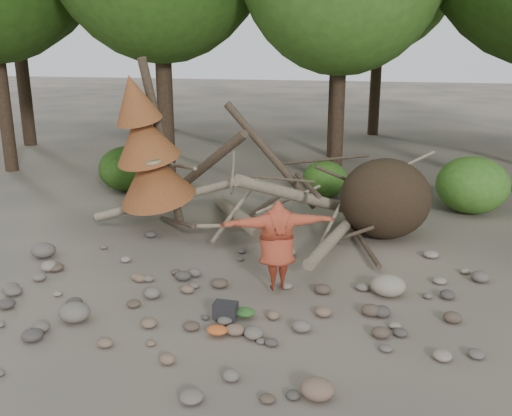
# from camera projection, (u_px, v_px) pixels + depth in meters

# --- Properties ---
(ground) EXTENTS (120.00, 120.00, 0.00)m
(ground) POSITION_uv_depth(u_px,v_px,m) (239.00, 302.00, 10.64)
(ground) COLOR #514C44
(ground) RESTS_ON ground
(deadfall_pile) EXTENTS (8.55, 5.24, 3.30)m
(deadfall_pile) POSITION_uv_depth(u_px,v_px,m) (361.00, 200.00, 13.93)
(deadfall_pile) COLOR #332619
(deadfall_pile) RESTS_ON ground
(dead_conifer) EXTENTS (2.06, 2.16, 4.35)m
(dead_conifer) POSITION_uv_depth(u_px,v_px,m) (148.00, 151.00, 13.84)
(dead_conifer) COLOR #4C3F30
(dead_conifer) RESTS_ON ground
(bush_left) EXTENTS (1.80, 1.80, 1.44)m
(bush_left) POSITION_uv_depth(u_px,v_px,m) (127.00, 169.00, 18.31)
(bush_left) COLOR #295216
(bush_left) RESTS_ON ground
(bush_mid) EXTENTS (1.40, 1.40, 1.12)m
(bush_mid) POSITION_uv_depth(u_px,v_px,m) (325.00, 179.00, 17.63)
(bush_mid) COLOR #37681E
(bush_mid) RESTS_ON ground
(bush_right) EXTENTS (2.00, 2.00, 1.60)m
(bush_right) POSITION_uv_depth(u_px,v_px,m) (472.00, 185.00, 15.95)
(bush_right) COLOR #437B26
(bush_right) RESTS_ON ground
(frisbee_thrower) EXTENTS (3.66, 1.35, 2.45)m
(frisbee_thrower) POSITION_uv_depth(u_px,v_px,m) (277.00, 245.00, 10.80)
(frisbee_thrower) COLOR #A33C24
(frisbee_thrower) RESTS_ON ground
(backpack) EXTENTS (0.41, 0.28, 0.27)m
(backpack) POSITION_uv_depth(u_px,v_px,m) (226.00, 313.00, 9.92)
(backpack) COLOR black
(backpack) RESTS_ON ground
(cloth_green) EXTENTS (0.38, 0.31, 0.14)m
(cloth_green) POSITION_uv_depth(u_px,v_px,m) (245.00, 315.00, 10.00)
(cloth_green) COLOR #2E5D25
(cloth_green) RESTS_ON ground
(cloth_orange) EXTENTS (0.35, 0.29, 0.13)m
(cloth_orange) POSITION_uv_depth(u_px,v_px,m) (217.00, 333.00, 9.40)
(cloth_orange) COLOR #C15421
(cloth_orange) RESTS_ON ground
(boulder_front_left) EXTENTS (0.55, 0.50, 0.33)m
(boulder_front_left) POSITION_uv_depth(u_px,v_px,m) (74.00, 312.00, 9.88)
(boulder_front_left) COLOR #6C655A
(boulder_front_left) RESTS_ON ground
(boulder_front_right) EXTENTS (0.47, 0.42, 0.28)m
(boulder_front_right) POSITION_uv_depth(u_px,v_px,m) (317.00, 389.00, 7.76)
(boulder_front_right) COLOR #795D4B
(boulder_front_right) RESTS_ON ground
(boulder_mid_right) EXTENTS (0.67, 0.60, 0.40)m
(boulder_mid_right) POSITION_uv_depth(u_px,v_px,m) (388.00, 285.00, 10.88)
(boulder_mid_right) COLOR gray
(boulder_mid_right) RESTS_ON ground
(boulder_mid_left) EXTENTS (0.56, 0.51, 0.34)m
(boulder_mid_left) POSITION_uv_depth(u_px,v_px,m) (43.00, 250.00, 12.79)
(boulder_mid_left) COLOR #5F5650
(boulder_mid_left) RESTS_ON ground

